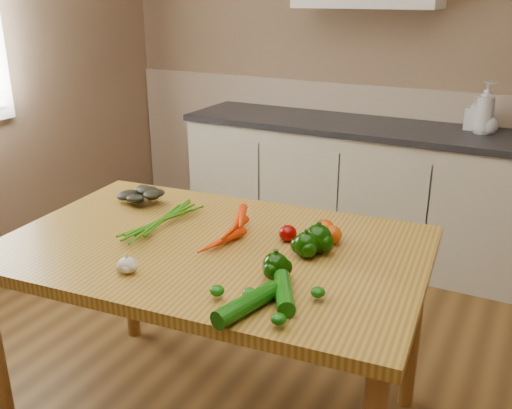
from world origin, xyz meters
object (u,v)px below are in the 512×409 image
object	(u,v)px
soap_bottle_a	(485,108)
zucchini_a	(284,293)
pepper_a	(306,245)
tomato_c	(332,235)
carrot_bunch	(209,225)
tomato_b	(325,228)
garlic_bulb	(127,265)
table	(213,266)
soap_bottle_c	(489,121)
zucchini_b	(246,304)
pepper_c	(276,266)
pepper_b	(318,239)
leafy_greens	(138,192)
soap_bottle_b	(474,113)
tomato_a	(288,233)

from	to	relation	value
soap_bottle_a	zucchini_a	distance (m)	2.25
pepper_a	tomato_c	xyz separation A→B (m)	(0.04, 0.15, -0.01)
carrot_bunch	tomato_b	xyz separation A→B (m)	(0.40, 0.18, -0.00)
carrot_bunch	garlic_bulb	distance (m)	0.40
zucchini_a	table	bearing A→B (deg)	147.92
garlic_bulb	table	bearing A→B (deg)	68.65
soap_bottle_c	zucchini_b	distance (m)	2.38
pepper_c	tomato_b	size ratio (longest dim) A/B	1.18
zucchini_a	pepper_b	bearing A→B (deg)	95.79
leafy_greens	soap_bottle_c	bearing A→B (deg)	55.42
soap_bottle_c	leafy_greens	xyz separation A→B (m)	(-1.22, -1.77, -0.09)
garlic_bulb	zucchini_a	size ratio (longest dim) A/B	0.32
tomato_b	soap_bottle_b	bearing A→B (deg)	81.39
carrot_bunch	pepper_a	bearing A→B (deg)	-6.24
carrot_bunch	tomato_a	distance (m)	0.30
tomato_c	tomato_a	bearing A→B (deg)	-161.01
pepper_a	zucchini_a	world-z (taller)	pepper_a
soap_bottle_c	pepper_b	world-z (taller)	soap_bottle_c
pepper_c	leafy_greens	bearing A→B (deg)	157.61
garlic_bulb	pepper_a	distance (m)	0.61
pepper_a	pepper_b	bearing A→B (deg)	68.09
pepper_b	tomato_a	distance (m)	0.14
soap_bottle_a	pepper_c	world-z (taller)	soap_bottle_a
soap_bottle_b	pepper_a	size ratio (longest dim) A/B	2.27
garlic_bulb	leafy_greens	bearing A→B (deg)	125.32
garlic_bulb	zucchini_b	size ratio (longest dim) A/B	0.27
table	soap_bottle_b	bearing A→B (deg)	68.41
zucchini_b	pepper_b	bearing A→B (deg)	86.45
soap_bottle_b	soap_bottle_c	distance (m)	0.12
leafy_greens	garlic_bulb	bearing A→B (deg)	-54.68
garlic_bulb	pepper_a	size ratio (longest dim) A/B	0.72
leafy_greens	tomato_b	xyz separation A→B (m)	(0.85, 0.04, -0.02)
tomato_b	soap_bottle_a	bearing A→B (deg)	78.90
tomato_a	zucchini_b	world-z (taller)	tomato_a
carrot_bunch	zucchini_b	bearing A→B (deg)	-52.30
leafy_greens	tomato_b	distance (m)	0.85
tomato_a	soap_bottle_a	bearing A→B (deg)	76.28
soap_bottle_b	tomato_a	xyz separation A→B (m)	(-0.38, -1.90, -0.15)
leafy_greens	pepper_a	xyz separation A→B (m)	(0.85, -0.15, -0.01)
garlic_bulb	pepper_a	world-z (taller)	pepper_a
soap_bottle_a	zucchini_b	distance (m)	2.37
tomato_b	leafy_greens	bearing A→B (deg)	-177.05
tomato_a	zucchini_a	world-z (taller)	tomato_a
soap_bottle_b	zucchini_a	bearing A→B (deg)	-90.52
table	pepper_a	bearing A→B (deg)	4.36
soap_bottle_c	zucchini_b	size ratio (longest dim) A/B	0.62
soap_bottle_b	tomato_b	size ratio (longest dim) A/B	2.76
soap_bottle_a	zucchini_b	bearing A→B (deg)	144.51
table	carrot_bunch	bearing A→B (deg)	126.08
tomato_a	soap_bottle_b	bearing A→B (deg)	78.69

